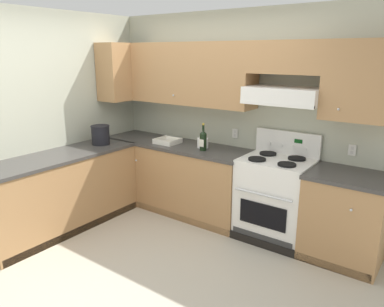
% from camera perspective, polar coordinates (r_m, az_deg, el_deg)
% --- Properties ---
extents(ground_plane, '(7.04, 7.04, 0.00)m').
position_cam_1_polar(ground_plane, '(4.00, -8.22, -15.78)').
color(ground_plane, '#B2AA99').
extents(wall_back, '(4.68, 0.57, 2.55)m').
position_cam_1_polar(wall_back, '(4.47, 8.73, 7.76)').
color(wall_back, '#B7BAA3').
rests_on(wall_back, ground_plane).
extents(wall_left, '(0.47, 4.00, 2.55)m').
position_cam_1_polar(wall_left, '(4.87, -20.54, 5.89)').
color(wall_left, '#B7BAA3').
rests_on(wall_left, ground_plane).
extents(counter_back_run, '(3.60, 0.65, 0.91)m').
position_cam_1_polar(counter_back_run, '(4.63, 3.08, -4.95)').
color(counter_back_run, '#A87A4C').
rests_on(counter_back_run, ground_plane).
extents(counter_left_run, '(0.63, 1.91, 0.91)m').
position_cam_1_polar(counter_left_run, '(4.68, -19.53, -5.63)').
color(counter_left_run, '#A87A4C').
rests_on(counter_left_run, ground_plane).
extents(stove, '(0.76, 0.62, 1.20)m').
position_cam_1_polar(stove, '(4.27, 12.64, -6.74)').
color(stove, white).
rests_on(stove, ground_plane).
extents(wine_bottle, '(0.08, 0.09, 0.33)m').
position_cam_1_polar(wine_bottle, '(4.44, 1.72, 2.10)').
color(wine_bottle, black).
rests_on(wine_bottle, counter_back_run).
extents(bowl, '(0.29, 0.27, 0.06)m').
position_cam_1_polar(bowl, '(4.83, -3.79, 1.84)').
color(bowl, white).
rests_on(bowl, counter_back_run).
extents(bucket, '(0.24, 0.24, 0.25)m').
position_cam_1_polar(bucket, '(4.88, -13.96, 2.86)').
color(bucket, black).
rests_on(bucket, counter_left_run).
extents(paper_towel_roll, '(0.14, 0.14, 0.12)m').
position_cam_1_polar(paper_towel_roll, '(4.59, 1.67, 1.67)').
color(paper_towel_roll, white).
rests_on(paper_towel_roll, counter_back_run).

